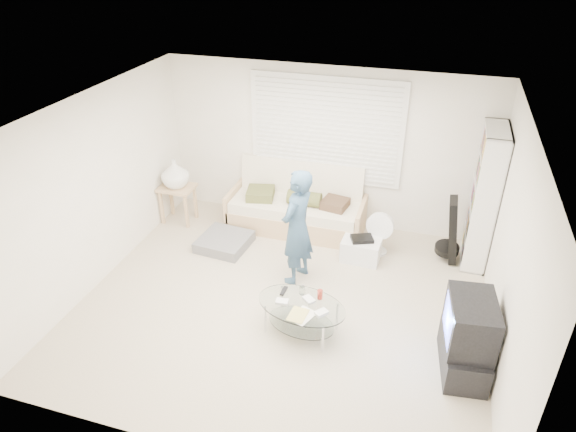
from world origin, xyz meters
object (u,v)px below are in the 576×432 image
(bookshelf, at_px, (483,198))
(tv_unit, at_px, (467,337))
(futon_sofa, at_px, (297,208))
(coffee_table, at_px, (302,309))

(bookshelf, bearing_deg, tv_unit, -93.18)
(futon_sofa, xyz_separation_m, bookshelf, (2.66, -0.11, 0.65))
(futon_sofa, bearing_deg, bookshelf, -2.33)
(bookshelf, relative_size, coffee_table, 1.69)
(tv_unit, xyz_separation_m, coffee_table, (-1.82, 0.07, -0.12))
(bookshelf, relative_size, tv_unit, 2.17)
(futon_sofa, bearing_deg, tv_unit, -42.89)
(tv_unit, bearing_deg, bookshelf, 86.82)
(futon_sofa, distance_m, tv_unit, 3.47)
(coffee_table, bearing_deg, tv_unit, -2.11)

